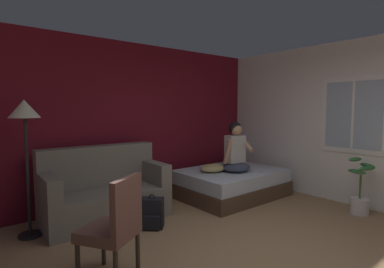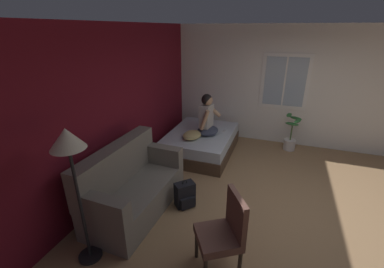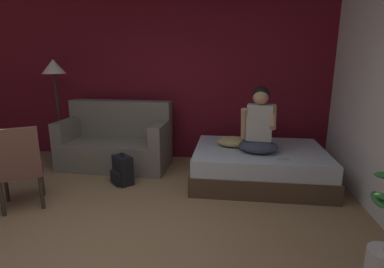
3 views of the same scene
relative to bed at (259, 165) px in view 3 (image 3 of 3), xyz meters
The scene contains 10 objects.
ground_plane 2.53m from the bed, 127.79° to the right, with size 40.00×40.00×0.00m, color #93704C.
wall_back_accent 2.15m from the bed, 146.96° to the left, with size 10.43×0.16×2.70m, color maroon.
bed is the anchor object (origin of this frame).
couch 2.27m from the bed, behind, with size 1.72×0.87×1.04m.
side_chair 3.04m from the bed, 157.09° to the right, with size 0.64×0.64×0.98m.
person_seated 0.62m from the bed, 104.74° to the right, with size 0.57×0.50×0.88m.
backpack 1.92m from the bed, 169.30° to the right, with size 0.35×0.35×0.46m.
throw_pillow 0.49m from the bed, 168.60° to the left, with size 0.48×0.36×0.14m, color tan.
cell_phone 0.58m from the bed, 62.32° to the right, with size 0.07×0.14×0.01m, color #B7B7BC.
floor_lamp 3.44m from the bed, behind, with size 0.36×0.36×1.70m.
Camera 3 is at (1.13, -2.12, 1.68)m, focal length 28.00 mm.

